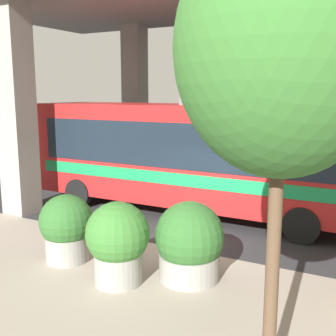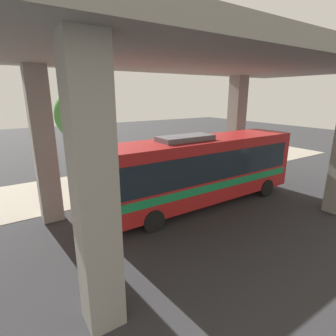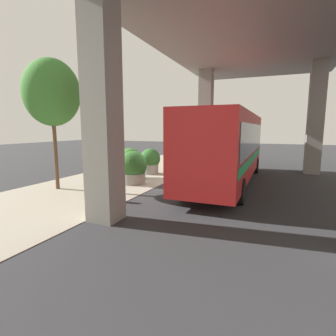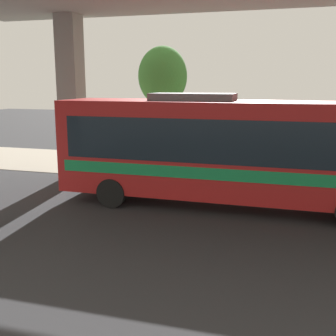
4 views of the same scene
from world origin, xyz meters
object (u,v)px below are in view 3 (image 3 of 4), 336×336
at_px(fire_hydrant, 99,187).
at_px(planter_middle, 133,168).
at_px(street_tree_near, 52,93).
at_px(bus, 228,144).
at_px(planter_front, 130,163).
at_px(planter_back, 150,161).

distance_m(fire_hydrant, planter_middle, 3.32).
bearing_deg(street_tree_near, fire_hydrant, -15.70).
height_order(bus, street_tree_near, street_tree_near).
bearing_deg(planter_front, fire_hydrant, -74.90).
distance_m(bus, street_tree_near, 8.80).
relative_size(bus, planter_back, 6.91).
relative_size(bus, planter_middle, 6.54).
height_order(planter_back, street_tree_near, street_tree_near).
xyz_separation_m(planter_middle, planter_back, (-0.47, 2.98, 0.01)).
distance_m(bus, planter_middle, 5.09).
height_order(planter_front, street_tree_near, street_tree_near).
relative_size(fire_hydrant, planter_back, 0.64).
xyz_separation_m(bus, planter_middle, (-4.52, -1.97, -1.25)).
bearing_deg(planter_back, planter_middle, -80.97).
height_order(bus, planter_back, bus).
distance_m(planter_front, planter_back, 1.81).
bearing_deg(planter_middle, fire_hydrant, -84.20).
xyz_separation_m(bus, fire_hydrant, (-4.19, -5.26, -1.54)).
height_order(fire_hydrant, planter_back, planter_back).
height_order(bus, planter_front, bus).
bearing_deg(bus, street_tree_near, -148.68).
xyz_separation_m(planter_middle, street_tree_near, (-2.71, -2.43, 3.64)).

